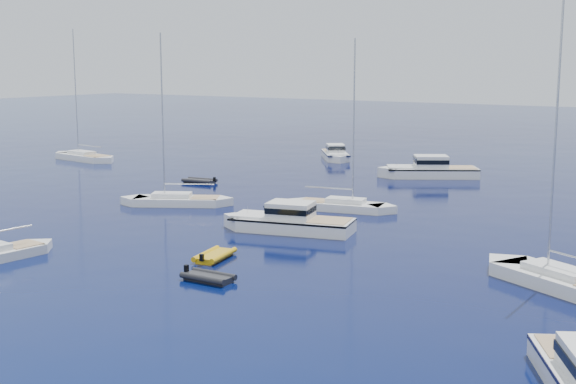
# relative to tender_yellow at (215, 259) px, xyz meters

# --- Properties ---
(ground) EXTENTS (400.00, 400.00, 0.00)m
(ground) POSITION_rel_tender_yellow_xyz_m (-0.80, -10.76, 0.00)
(ground) COLOR #08194C
(ground) RESTS_ON ground
(motor_cruiser_centre) EXTENTS (11.48, 5.95, 2.88)m
(motor_cruiser_centre) POSITION_rel_tender_yellow_xyz_m (-0.51, 9.61, 0.00)
(motor_cruiser_centre) COLOR silver
(motor_cruiser_centre) RESTS_ON ground
(motor_cruiser_distant) EXTENTS (12.03, 9.31, 3.12)m
(motor_cruiser_distant) POSITION_rel_tender_yellow_xyz_m (-2.27, 41.16, 0.00)
(motor_cruiser_distant) COLOR white
(motor_cruiser_distant) RESTS_ON ground
(motor_cruiser_horizon) EXTENTS (8.08, 9.44, 2.52)m
(motor_cruiser_horizon) POSITION_rel_tender_yellow_xyz_m (-18.83, 49.59, 0.00)
(motor_cruiser_horizon) COLOR white
(motor_cruiser_horizon) RESTS_ON ground
(sailboat_mid_r) EXTENTS (12.29, 8.39, 17.92)m
(sailboat_mid_r) POSITION_rel_tender_yellow_xyz_m (20.81, 5.36, 0.00)
(sailboat_mid_r) COLOR silver
(sailboat_mid_r) RESTS_ON ground
(sailboat_mid_l) EXTENTS (10.71, 7.69, 15.76)m
(sailboat_mid_l) POSITION_rel_tender_yellow_xyz_m (-14.75, 13.23, 0.00)
(sailboat_mid_l) COLOR white
(sailboat_mid_l) RESTS_ON ground
(sailboat_centre) EXTENTS (10.67, 4.75, 15.19)m
(sailboat_centre) POSITION_rel_tender_yellow_xyz_m (-1.17, 19.12, 0.00)
(sailboat_centre) COLOR silver
(sailboat_centre) RESTS_ON ground
(sailboat_far_l) EXTENTS (12.16, 4.47, 17.46)m
(sailboat_far_l) POSITION_rel_tender_yellow_xyz_m (-45.95, 30.88, 0.00)
(sailboat_far_l) COLOR white
(sailboat_far_l) RESTS_ON ground
(tender_yellow) EXTENTS (2.66, 3.92, 0.95)m
(tender_yellow) POSITION_rel_tender_yellow_xyz_m (0.00, 0.00, 0.00)
(tender_yellow) COLOR #C9960B
(tender_yellow) RESTS_ON ground
(tender_grey_near) EXTENTS (3.31, 1.90, 0.95)m
(tender_grey_near) POSITION_rel_tender_yellow_xyz_m (2.87, -4.24, 0.00)
(tender_grey_near) COLOR black
(tender_grey_near) RESTS_ON ground
(tender_grey_far) EXTENTS (3.92, 2.50, 0.95)m
(tender_grey_far) POSITION_rel_tender_yellow_xyz_m (-21.12, 24.22, 0.00)
(tender_grey_far) COLOR black
(tender_grey_far) RESTS_ON ground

